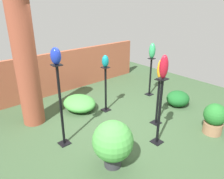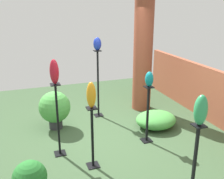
% 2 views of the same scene
% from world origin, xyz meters
% --- Properties ---
extents(ground_plane, '(8.00, 8.00, 0.00)m').
position_xyz_m(ground_plane, '(0.00, 0.00, 0.00)').
color(ground_plane, '#385133').
extents(brick_wall_back, '(5.60, 0.12, 1.21)m').
position_xyz_m(brick_wall_back, '(0.00, 2.53, 0.61)').
color(brick_wall_back, '#9E5138').
rests_on(brick_wall_back, ground).
extents(brick_pillar, '(0.46, 0.46, 2.69)m').
position_xyz_m(brick_pillar, '(-1.36, 1.37, 1.35)').
color(brick_pillar, brown).
rests_on(brick_pillar, ground).
extents(pedestal_ruby, '(0.20, 0.20, 1.32)m').
position_xyz_m(pedestal_ruby, '(0.13, -0.95, 0.61)').
color(pedestal_ruby, black).
rests_on(pedestal_ruby, ground).
extents(pedestal_cobalt, '(0.20, 0.20, 1.58)m').
position_xyz_m(pedestal_cobalt, '(-1.26, 0.20, 0.73)').
color(pedestal_cobalt, black).
rests_on(pedestal_cobalt, ground).
extents(pedestal_amber, '(0.20, 0.20, 1.05)m').
position_xyz_m(pedestal_amber, '(0.68, -0.48, 0.48)').
color(pedestal_amber, black).
rests_on(pedestal_amber, ground).
extents(pedestal_teal, '(0.20, 0.20, 1.12)m').
position_xyz_m(pedestal_teal, '(0.22, 0.73, 0.51)').
color(pedestal_teal, black).
rests_on(pedestal_teal, ground).
extents(pedestal_jade, '(0.20, 0.20, 1.09)m').
position_xyz_m(pedestal_jade, '(1.80, 0.65, 0.49)').
color(pedestal_jade, black).
rests_on(pedestal_jade, ground).
extents(art_vase_ruby, '(0.15, 0.15, 0.42)m').
position_xyz_m(art_vase_ruby, '(0.13, -0.95, 1.53)').
color(art_vase_ruby, maroon).
rests_on(art_vase_ruby, pedestal_ruby).
extents(art_vase_cobalt, '(0.18, 0.18, 0.29)m').
position_xyz_m(art_vase_cobalt, '(-1.26, 0.20, 1.72)').
color(art_vase_cobalt, '#192D9E').
rests_on(art_vase_cobalt, pedestal_cobalt).
extents(art_vase_amber, '(0.13, 0.15, 0.42)m').
position_xyz_m(art_vase_amber, '(0.68, -0.48, 1.26)').
color(art_vase_amber, orange).
rests_on(art_vase_amber, pedestal_amber).
extents(art_vase_teal, '(0.17, 0.15, 0.28)m').
position_xyz_m(art_vase_teal, '(0.22, 0.73, 1.27)').
color(art_vase_teal, '#0F727A').
rests_on(art_vase_teal, pedestal_teal).
extents(art_vase_jade, '(0.17, 0.18, 0.42)m').
position_xyz_m(art_vase_jade, '(1.80, 0.65, 1.29)').
color(art_vase_jade, '#2D9356').
rests_on(art_vase_jade, pedestal_jade).
extents(potted_plant_front_right, '(0.67, 0.67, 0.82)m').
position_xyz_m(potted_plant_front_right, '(-0.95, -0.87, 0.47)').
color(potted_plant_front_right, '#2D2D33').
rests_on(potted_plant_front_right, ground).
extents(foliage_bed_west, '(0.76, 0.89, 0.35)m').
position_xyz_m(foliage_bed_west, '(-0.25, 1.20, 0.17)').
color(foliage_bed_west, '#479942').
rests_on(foliage_bed_west, ground).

